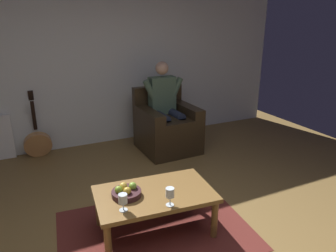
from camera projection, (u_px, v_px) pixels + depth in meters
wall_back at (96, 56)px, 4.66m from camera, size 6.42×0.06×2.77m
rug at (155, 230)px, 2.93m from camera, size 1.86×1.39×0.01m
armchair at (167, 128)px, 4.70m from camera, size 0.82×0.85×0.93m
person_seated at (165, 103)px, 4.61m from camera, size 0.66×0.57×1.32m
coffee_table at (155, 197)px, 2.81m from camera, size 1.11×0.73×0.41m
guitar at (38, 142)px, 4.46m from camera, size 0.38×0.30×0.95m
wine_glass_near at (123, 200)px, 2.50m from camera, size 0.07×0.07×0.15m
wine_glass_far at (170, 194)px, 2.56m from camera, size 0.07×0.07×0.16m
fruit_bowl at (126, 192)px, 2.73m from camera, size 0.26×0.26×0.11m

